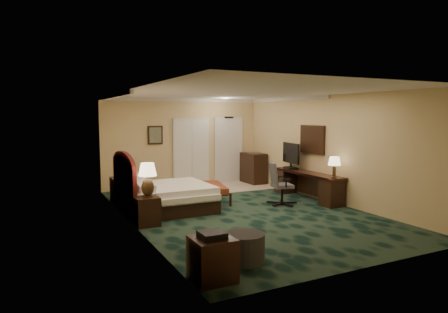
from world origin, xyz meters
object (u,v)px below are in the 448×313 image
nightstand_near (146,211)px  lamp_near (148,180)px  bed_bench (214,193)px  desk_chair (282,184)px  bed (168,197)px  tv (291,156)px  ottoman (245,248)px  side_table (212,259)px  nightstand_far (122,190)px  lamp_far (122,166)px  desk (307,185)px  minibar (253,168)px

nightstand_near → lamp_near: size_ratio=0.84×
bed_bench → desk_chair: desk_chair is taller
bed → tv: tv is taller
ottoman → side_table: side_table is taller
nightstand_far → tv: 4.65m
nightstand_far → ottoman: bearing=-81.5°
ottoman → tv: bearing=47.0°
lamp_far → bed_bench: 2.43m
nightstand_far → desk: (4.45, -1.79, 0.04)m
desk → minibar: minibar is taller
lamp_near → desk_chair: bearing=5.1°
side_table → tv: bearing=44.7°
lamp_near → minibar: (4.42, 3.35, -0.43)m
bed → nightstand_near: bed is taller
nightstand_far → bed: bearing=-61.1°
nightstand_near → lamp_far: (0.05, 2.42, 0.63)m
lamp_near → nightstand_near: bearing=127.8°
ottoman → desk_chair: bearing=47.3°
desk → lamp_near: bearing=-171.9°
nightstand_far → side_table: size_ratio=1.06×
nightstand_near → lamp_near: lamp_near is taller
nightstand_far → desk: bearing=-22.0°
bed → nightstand_far: 1.59m
lamp_far → bed_bench: bearing=-29.1°
bed_bench → tv: 2.54m
side_table → tv: size_ratio=0.63×
nightstand_near → tv: (4.48, 1.34, 0.78)m
nightstand_near → desk_chair: size_ratio=0.55×
minibar → tv: bearing=-89.0°
nightstand_far → desk_chair: (3.44, -2.12, 0.21)m
lamp_far → desk: 4.81m
bed → bed_bench: bearing=12.6°
nightstand_far → bed_bench: bearing=-28.1°
lamp_far → side_table: (-0.00, -5.46, -0.63)m
nightstand_far → tv: (4.46, -1.05, 0.75)m
nightstand_far → tv: bearing=-13.3°
lamp_far → minibar: (4.39, 0.90, -0.43)m
bed → ottoman: bed is taller
lamp_far → minibar: lamp_far is taller
lamp_near → ottoman: 2.80m
bed_bench → lamp_near: bearing=-134.5°
bed → tv: size_ratio=2.02×
side_table → tv: tv is taller
bed → lamp_far: lamp_far is taller
nightstand_far → bed_bench: (2.07, -1.10, -0.08)m
tv → ottoman: bearing=-122.7°
lamp_far → ottoman: lamp_far is taller
nightstand_near → bed_bench: size_ratio=0.43×
nightstand_far → minibar: minibar is taller
desk_chair → desk: bearing=30.8°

